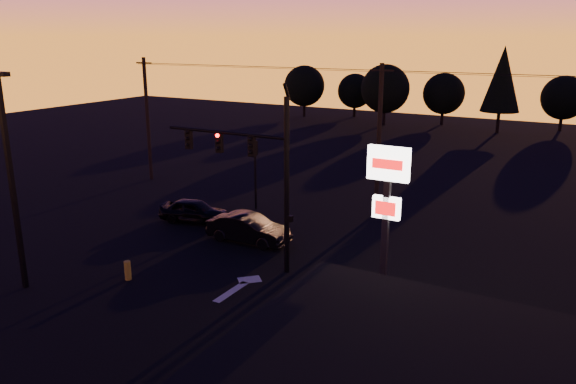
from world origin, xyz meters
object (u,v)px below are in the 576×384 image
Objects in this scene: secondary_signal at (255,164)px; bollard at (128,270)px; parking_lot_light at (10,168)px; traffic_signal_mast at (256,163)px; pylon_sign at (387,199)px; car_mid at (249,229)px; suv_parked at (458,377)px; car_left at (194,211)px.

bollard is (0.78, -11.72, -2.43)m from secondary_signal.
parking_lot_light is 6.46m from bollard.
secondary_signal reaches higher than bollard.
parking_lot_light reaches higher than secondary_signal.
secondary_signal is (-4.90, 7.49, -2.07)m from traffic_signal_mast.
traffic_signal_mast reaches higher than pylon_sign.
traffic_signal_mast is 9.19m from secondary_signal.
car_mid is at bearing 130.66° from traffic_signal_mast.
car_mid is at bearing 60.39° from parking_lot_light.
suv_parked is (12.72, -8.01, -0.01)m from car_mid.
car_left is 0.90× the size of car_mid.
car_left is 19.59m from suv_parked.
parking_lot_light is at bearing 149.86° from suv_parked.
pylon_sign is at bearing 104.30° from suv_parked.
pylon_sign reaches higher than car_left.
traffic_signal_mast reaches higher than suv_parked.
suv_parked reaches higher than bollard.
parking_lot_light is (-2.50, -14.49, 2.41)m from secondary_signal.
car_mid is (4.57, -1.19, 0.05)m from car_left.
pylon_sign is 12.21m from bollard.
pylon_sign reaches higher than secondary_signal.
car_mid is 0.86× the size of suv_parked.
parking_lot_light is at bearing -162.77° from pylon_sign.
bollard is 8.21m from car_left.
traffic_signal_mast is 8.66m from car_left.
traffic_signal_mast is 0.94× the size of parking_lot_light.
car_left is at bearing 73.94° from car_mid.
car_mid is at bearing 72.71° from bollard.
secondary_signal is 0.64× the size of pylon_sign.
car_left is 0.77× the size of suv_parked.
parking_lot_light is 18.68m from suv_parked.
car_left is at bearing 156.11° from pylon_sign.
secondary_signal is at bearing 123.19° from traffic_signal_mast.
traffic_signal_mast is 9.87× the size of bollard.
traffic_signal_mast reaches higher than bollard.
parking_lot_light is 1.34× the size of pylon_sign.
parking_lot_light is at bearing 163.01° from car_left.
bollard is at bearing -171.25° from pylon_sign.
parking_lot_light is at bearing -139.79° from bollard.
car_mid is (-2.06, 2.40, -4.20)m from traffic_signal_mast.
car_left is (-13.73, 6.08, -4.23)m from pylon_sign.
pylon_sign reaches higher than suv_parked.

